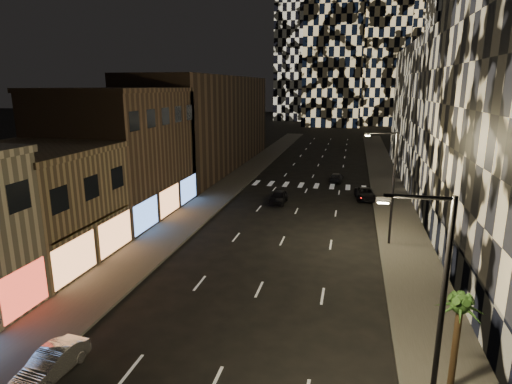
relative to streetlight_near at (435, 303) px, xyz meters
The scene contains 16 objects.
sidewalk_left 44.33m from the streetlight_near, 114.65° to the left, with size 4.00×120.00×0.15m, color #47443F.
sidewalk_right 40.38m from the streetlight_near, 87.64° to the left, with size 4.00×120.00×0.15m, color #47443F.
curb_left 43.50m from the streetlight_near, 112.12° to the left, with size 0.20×120.00×0.15m, color #4C4C47.
curb_right 40.35m from the streetlight_near, 90.65° to the left, with size 0.20×120.00×0.15m, color #4C4C47.
retail_tan 27.67m from the streetlight_near, 156.55° to the left, with size 10.00×10.00×8.00m, color brown.
retail_brown 34.58m from the streetlight_near, 137.17° to the left, with size 10.00×15.00×12.00m, color brown.
retail_filler_left 56.09m from the streetlight_near, 116.89° to the left, with size 10.00×40.00×14.00m, color brown.
midrise_base 15.51m from the streetlight_near, 74.78° to the left, with size 0.60×25.00×3.00m, color #383838.
midrise_filler_right 48.56m from the streetlight_near, 76.08° to the left, with size 16.00×40.00×18.00m, color #232326.
streetlight_near is the anchor object (origin of this frame).
streetlight_far 20.00m from the streetlight_near, 90.00° to the left, with size 2.55×0.25×9.00m.
car_silver_parked 16.26m from the streetlight_near, behind, with size 1.31×3.75×1.24m, color #A8A8AD.
car_dark_midlane 32.70m from the streetlight_near, 109.31° to the left, with size 1.67×4.15×1.42m, color black.
car_dark_oncoming 43.53m from the streetlight_near, 96.61° to the left, with size 1.65×4.07×1.18m, color black.
car_dark_rightlane 34.79m from the streetlight_near, 92.25° to the left, with size 2.09×4.53×1.26m, color black.
palm_tree 3.65m from the streetlight_near, 61.14° to the left, with size 2.14×2.18×4.27m.
Camera 1 is at (5.32, -4.28, 12.56)m, focal length 30.00 mm.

